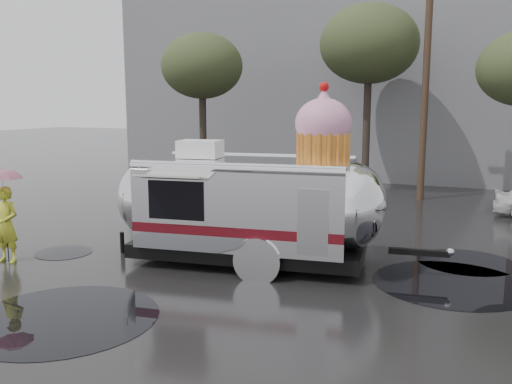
% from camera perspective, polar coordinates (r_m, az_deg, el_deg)
% --- Properties ---
extents(ground, '(120.00, 120.00, 0.00)m').
position_cam_1_polar(ground, '(10.74, -6.76, -11.98)').
color(ground, black).
rests_on(ground, ground).
extents(puddles, '(11.93, 10.66, 0.01)m').
position_cam_1_polar(puddles, '(11.22, 4.19, -10.97)').
color(puddles, black).
rests_on(puddles, ground).
extents(grey_building, '(22.00, 12.00, 13.00)m').
position_cam_1_polar(grey_building, '(33.95, 8.32, 13.67)').
color(grey_building, slate).
rests_on(grey_building, ground).
extents(utility_pole, '(1.60, 0.28, 9.00)m').
position_cam_1_polar(utility_pole, '(22.76, 17.42, 10.76)').
color(utility_pole, '#473323').
rests_on(utility_pole, ground).
extents(tree_left, '(3.64, 3.64, 6.95)m').
position_cam_1_polar(tree_left, '(24.82, -5.71, 12.99)').
color(tree_left, '#382D26').
rests_on(tree_left, ground).
extents(tree_mid, '(4.20, 4.20, 8.03)m').
position_cam_1_polar(tree_mid, '(24.27, 11.83, 14.95)').
color(tree_mid, '#382D26').
rests_on(tree_mid, ground).
extents(barricade_row, '(4.30, 0.80, 1.00)m').
position_cam_1_polar(barricade_row, '(21.68, -6.09, 0.36)').
color(barricade_row, '#473323').
rests_on(barricade_row, ground).
extents(airstream_trailer, '(8.21, 3.90, 4.46)m').
position_cam_1_polar(airstream_trailer, '(13.09, -0.37, -0.91)').
color(airstream_trailer, silver).
rests_on(airstream_trailer, ground).
extents(person_left, '(0.72, 0.52, 1.89)m').
position_cam_1_polar(person_left, '(14.68, -24.82, -3.13)').
color(person_left, gold).
rests_on(person_left, ground).
extents(umbrella_pink, '(1.18, 1.18, 2.35)m').
position_cam_1_polar(umbrella_pink, '(14.51, -25.09, 0.76)').
color(umbrella_pink, pink).
rests_on(umbrella_pink, ground).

